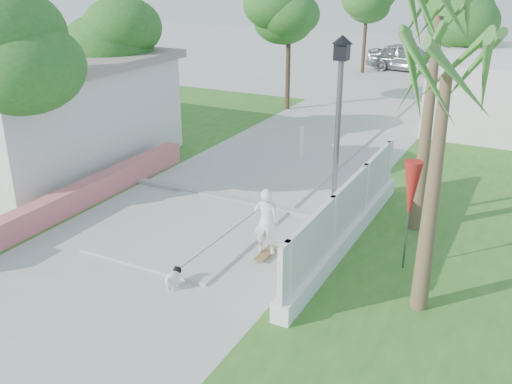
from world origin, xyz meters
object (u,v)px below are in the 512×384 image
Objects in this scene: skateboarder at (229,236)px; parked_car at (408,58)px; bollard at (302,141)px; patio_umbrella at (411,191)px; street_lamp at (338,130)px; dog at (173,277)px.

parked_car is (-2.17, 24.49, 0.11)m from skateboarder.
skateboarder reaches higher than bollard.
patio_umbrella reaches higher than skateboarder.
skateboarder is at bearing -117.44° from street_lamp.
street_lamp is 0.96× the size of parked_car.
street_lamp is at bearing -59.04° from bollard.
dog is at bearing -143.69° from patio_umbrella.
bollard is 7.25m from patio_umbrella.
street_lamp is at bearing 57.97° from dog.
dog is (-0.54, -1.23, -0.47)m from skateboarder.
dog is 0.12× the size of parked_car.
bollard is 0.47× the size of patio_umbrella.
bollard is 1.99× the size of dog.
bollard is at bearing -169.00° from parked_car.
patio_umbrella is at bearing 30.50° from dog.
bollard reaches higher than dog.
skateboarder is at bearing -78.83° from bollard.
patio_umbrella is at bearing -158.37° from parked_car.
skateboarder is at bearing 60.57° from dog.
skateboarder is at bearing -154.56° from patio_umbrella.
patio_umbrella reaches higher than parked_car.
bollard is 8.31m from dog.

